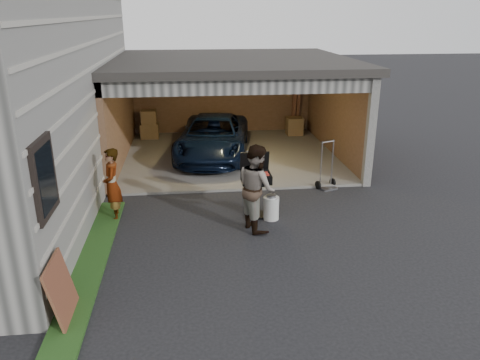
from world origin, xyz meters
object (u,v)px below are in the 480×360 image
at_px(bbq_grill, 256,180).
at_px(plywood_panel, 62,291).
at_px(woman, 112,185).
at_px(hand_truck, 327,179).
at_px(man, 257,188).
at_px(minivan, 213,139).
at_px(propane_tank, 271,208).

distance_m(bbq_grill, plywood_panel, 4.58).
relative_size(woman, hand_truck, 1.28).
relative_size(man, bbq_grill, 1.28).
relative_size(minivan, bbq_grill, 3.10).
distance_m(man, propane_tank, 0.83).
bearing_deg(plywood_panel, bbq_grill, 45.23).
relative_size(minivan, man, 2.43).
bearing_deg(man, minivan, -10.17).
xyz_separation_m(woman, man, (2.90, -0.76, 0.10)).
bearing_deg(propane_tank, hand_truck, 44.15).
distance_m(minivan, hand_truck, 3.91).
bearing_deg(propane_tank, man, -133.81).
relative_size(man, plywood_panel, 1.85).
bearing_deg(minivan, woman, -110.45).
bearing_deg(bbq_grill, propane_tank, -33.87).
distance_m(plywood_panel, hand_truck, 7.01).
bearing_deg(woman, minivan, 142.16).
height_order(minivan, hand_truck, hand_truck).
distance_m(minivan, man, 4.93).
height_order(bbq_grill, hand_truck, bbq_grill).
xyz_separation_m(woman, bbq_grill, (2.98, -0.17, 0.04)).
distance_m(man, hand_truck, 2.97).
relative_size(propane_tank, hand_truck, 0.41).
xyz_separation_m(man, bbq_grill, (0.08, 0.59, -0.06)).
relative_size(woman, plywood_panel, 1.63).
distance_m(woman, propane_tank, 3.34).
xyz_separation_m(man, hand_truck, (2.07, 2.03, -0.64)).
distance_m(propane_tank, hand_truck, 2.36).
bearing_deg(plywood_panel, hand_truck, 41.97).
height_order(bbq_grill, propane_tank, bbq_grill).
height_order(propane_tank, plywood_panel, plywood_panel).
bearing_deg(plywood_panel, woman, 85.97).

